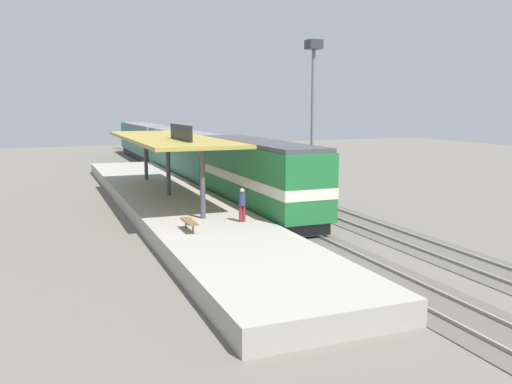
% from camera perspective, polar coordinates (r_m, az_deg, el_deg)
% --- Properties ---
extents(ground_plane, '(120.00, 120.00, 0.00)m').
position_cam_1_polar(ground_plane, '(38.00, 0.63, -1.05)').
color(ground_plane, '#666056').
extents(track_near, '(3.20, 110.00, 0.16)m').
position_cam_1_polar(track_near, '(37.29, -2.21, -1.20)').
color(track_near, '#565249').
rests_on(track_near, ground).
extents(track_far, '(3.20, 110.00, 0.16)m').
position_cam_1_polar(track_far, '(39.04, 4.16, -0.75)').
color(track_far, '#565249').
rests_on(track_far, ground).
extents(platform, '(6.00, 44.00, 0.90)m').
position_cam_1_polar(platform, '(35.97, -9.14, -1.02)').
color(platform, '#9E998E').
rests_on(platform, ground).
extents(station_canopy, '(5.20, 18.00, 4.70)m').
position_cam_1_polar(station_canopy, '(35.40, -9.27, 5.48)').
color(station_canopy, '#47474C').
rests_on(station_canopy, platform).
extents(platform_bench, '(0.44, 1.70, 0.50)m').
position_cam_1_polar(platform_bench, '(25.40, -7.04, -3.13)').
color(platform_bench, '#333338').
rests_on(platform_bench, platform).
extents(locomotive, '(2.93, 14.43, 4.44)m').
position_cam_1_polar(locomotive, '(33.08, 0.17, 1.66)').
color(locomotive, '#28282D').
rests_on(locomotive, track_near).
extents(passenger_carriage_front, '(2.90, 20.00, 4.24)m').
position_cam_1_polar(passenger_carriage_front, '(50.15, -7.53, 4.01)').
color(passenger_carriage_front, '#28282D').
rests_on(passenger_carriage_front, track_near).
extents(passenger_carriage_rear, '(2.90, 20.00, 4.24)m').
position_cam_1_polar(passenger_carriage_rear, '(70.45, -11.72, 5.34)').
color(passenger_carriage_rear, '#28282D').
rests_on(passenger_carriage_rear, track_near).
extents(light_mast, '(1.10, 1.10, 11.70)m').
position_cam_1_polar(light_mast, '(43.20, 6.05, 11.31)').
color(light_mast, slate).
rests_on(light_mast, ground).
extents(person_waiting, '(0.34, 0.34, 1.71)m').
position_cam_1_polar(person_waiting, '(27.12, -1.47, -1.19)').
color(person_waiting, maroon).
rests_on(person_waiting, platform).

